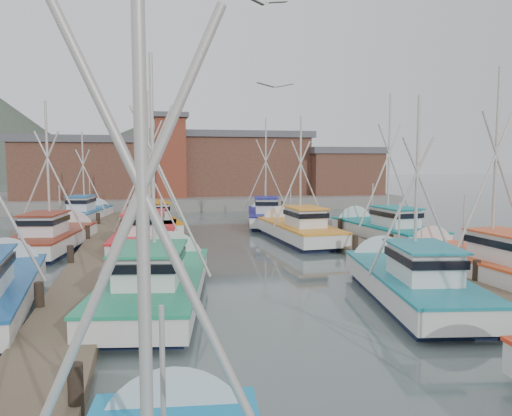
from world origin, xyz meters
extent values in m
plane|color=#475553|center=(0.00, 0.00, 0.00)|extent=(260.00, 260.00, 0.00)
cube|color=brown|center=(-7.00, 4.00, 0.20)|extent=(2.20, 46.00, 0.40)
cylinder|color=black|center=(-8.00, -2.00, 0.45)|extent=(0.30, 0.30, 1.50)
cylinder|color=black|center=(-8.00, 5.00, 0.45)|extent=(0.30, 0.30, 1.50)
cylinder|color=black|center=(-8.00, 12.00, 0.45)|extent=(0.30, 0.30, 1.50)
cylinder|color=black|center=(-8.00, 19.00, 0.45)|extent=(0.30, 0.30, 1.50)
cylinder|color=black|center=(-8.00, 26.00, 0.45)|extent=(0.30, 0.30, 1.50)
cylinder|color=black|center=(-6.00, -9.00, 0.45)|extent=(0.30, 0.30, 1.50)
cylinder|color=black|center=(-6.00, -2.00, 0.45)|extent=(0.30, 0.30, 1.50)
cylinder|color=black|center=(-6.00, 5.00, 0.45)|extent=(0.30, 0.30, 1.50)
cylinder|color=black|center=(-6.00, 12.00, 0.45)|extent=(0.30, 0.30, 1.50)
cylinder|color=black|center=(-6.00, 19.00, 0.45)|extent=(0.30, 0.30, 1.50)
cylinder|color=black|center=(-6.00, 26.00, 0.45)|extent=(0.30, 0.30, 1.50)
cube|color=brown|center=(7.00, 4.00, 0.20)|extent=(2.20, 46.00, 0.40)
cylinder|color=black|center=(6.00, -2.00, 0.45)|extent=(0.30, 0.30, 1.50)
cylinder|color=black|center=(6.00, 5.00, 0.45)|extent=(0.30, 0.30, 1.50)
cylinder|color=black|center=(6.00, 12.00, 0.45)|extent=(0.30, 0.30, 1.50)
cylinder|color=black|center=(6.00, 19.00, 0.45)|extent=(0.30, 0.30, 1.50)
cylinder|color=black|center=(6.00, 26.00, 0.45)|extent=(0.30, 0.30, 1.50)
cylinder|color=black|center=(8.00, -2.00, 0.45)|extent=(0.30, 0.30, 1.50)
cylinder|color=black|center=(8.00, 5.00, 0.45)|extent=(0.30, 0.30, 1.50)
cylinder|color=black|center=(8.00, 12.00, 0.45)|extent=(0.30, 0.30, 1.50)
cylinder|color=black|center=(8.00, 19.00, 0.45)|extent=(0.30, 0.30, 1.50)
cylinder|color=black|center=(8.00, 26.00, 0.45)|extent=(0.30, 0.30, 1.50)
cube|color=slate|center=(0.00, 37.00, 0.60)|extent=(44.00, 16.00, 1.20)
cube|color=brown|center=(-11.00, 35.00, 3.95)|extent=(12.00, 8.00, 5.50)
cube|color=#58585D|center=(-11.00, 35.00, 7.05)|extent=(12.72, 8.48, 0.70)
cube|color=brown|center=(6.00, 37.00, 4.30)|extent=(14.00, 9.00, 6.20)
cube|color=#58585D|center=(6.00, 37.00, 7.75)|extent=(14.84, 9.54, 0.70)
cube|color=brown|center=(17.00, 34.00, 3.45)|extent=(8.00, 6.00, 4.50)
cube|color=#58585D|center=(17.00, 34.00, 6.05)|extent=(8.48, 6.36, 0.70)
cube|color=brown|center=(-2.00, 33.00, 5.20)|extent=(3.00, 3.00, 8.00)
cube|color=#58585D|center=(-2.00, 33.00, 9.45)|extent=(3.60, 3.60, 0.50)
cone|color=#485345|center=(-5.00, 130.00, 0.00)|extent=(140.00, 140.00, 30.00)
cone|color=#485345|center=(35.00, 120.00, 0.00)|extent=(90.00, 90.00, 24.00)
cylinder|color=#B9B2A9|center=(-4.63, -14.59, 4.54)|extent=(0.12, 0.12, 6.87)
cylinder|color=#B9B2A9|center=(-5.14, -14.53, 3.73)|extent=(2.45, 0.36, 5.37)
cylinder|color=#B9B2A9|center=(-4.12, -14.65, 3.73)|extent=(2.45, 0.36, 5.37)
cylinder|color=#B9B2A9|center=(-4.45, -12.99, 2.30)|extent=(0.07, 0.07, 2.25)
cube|color=#0F1832|center=(-4.30, -1.29, 0.05)|extent=(4.09, 8.68, 0.70)
cube|color=silver|center=(-4.30, -1.29, 0.70)|extent=(4.65, 9.87, 0.80)
cube|color=#1C9061|center=(-4.30, -1.29, 1.08)|extent=(4.76, 9.98, 0.10)
cone|color=silver|center=(-3.49, 3.38, 0.55)|extent=(3.11, 1.59, 2.96)
cube|color=silver|center=(-4.49, -2.41, 1.65)|extent=(2.37, 3.13, 1.10)
cube|color=black|center=(-4.49, -2.41, 1.88)|extent=(2.54, 3.43, 0.28)
cube|color=#1C9061|center=(-4.49, -2.41, 2.24)|extent=(2.69, 3.64, 0.07)
cylinder|color=#B9B2A9|center=(-4.33, -1.48, 4.88)|extent=(0.15, 0.15, 7.56)
cylinder|color=#B9B2A9|center=(-4.93, -1.38, 3.99)|extent=(2.68, 0.56, 5.91)
cylinder|color=#B9B2A9|center=(-3.73, -1.58, 3.99)|extent=(2.68, 0.56, 5.91)
cylinder|color=#B9B2A9|center=(-4.01, 0.39, 2.30)|extent=(0.09, 0.09, 2.65)
cube|color=#0F1832|center=(4.62, -3.03, 0.05)|extent=(3.68, 7.79, 0.70)
cube|color=silver|center=(4.62, -3.03, 0.70)|extent=(4.18, 8.85, 0.80)
cube|color=teal|center=(4.62, -3.03, 1.08)|extent=(4.27, 8.95, 0.10)
cone|color=silver|center=(5.35, 1.16, 0.55)|extent=(2.81, 1.54, 2.66)
cube|color=silver|center=(4.45, -4.03, 1.65)|extent=(2.13, 2.81, 1.10)
cube|color=black|center=(4.45, -4.03, 1.88)|extent=(2.28, 3.08, 0.28)
cube|color=teal|center=(4.45, -4.03, 2.24)|extent=(2.42, 3.26, 0.07)
cylinder|color=#B9B2A9|center=(4.60, -3.19, 4.20)|extent=(0.14, 0.14, 6.20)
cylinder|color=#B9B2A9|center=(4.06, -3.10, 3.47)|extent=(2.21, 0.47, 4.85)
cylinder|color=#B9B2A9|center=(5.13, -3.29, 3.47)|extent=(2.21, 0.47, 4.85)
cylinder|color=#B9B2A9|center=(4.89, -1.52, 2.30)|extent=(0.08, 0.08, 2.37)
cone|color=silver|center=(-10.28, 3.36, 0.55)|extent=(2.95, 1.34, 2.86)
cube|color=#0F1832|center=(9.29, -0.98, 0.05)|extent=(3.08, 7.76, 0.70)
cube|color=silver|center=(9.29, -0.98, 0.70)|extent=(3.50, 8.82, 0.80)
cube|color=#D94D21|center=(9.29, -0.98, 1.08)|extent=(3.60, 8.91, 0.10)
cone|color=silver|center=(8.95, 3.32, 0.55)|extent=(2.80, 1.31, 2.73)
cube|color=silver|center=(9.37, -2.01, 1.65)|extent=(1.96, 2.72, 1.10)
cube|color=black|center=(9.37, -2.01, 1.88)|extent=(2.09, 2.98, 0.28)
cube|color=#D94D21|center=(9.37, -2.01, 2.24)|extent=(2.22, 3.16, 0.07)
cylinder|color=#B9B2A9|center=(9.30, -1.15, 4.95)|extent=(0.14, 0.14, 7.70)
cylinder|color=#B9B2A9|center=(8.72, -1.20, 4.05)|extent=(2.75, 0.31, 6.02)
cylinder|color=#B9B2A9|center=(9.88, -1.10, 4.05)|extent=(2.75, 0.31, 6.02)
cylinder|color=#B9B2A9|center=(9.17, 0.57, 2.30)|extent=(0.08, 0.08, 2.52)
cube|color=#0F1832|center=(-4.58, 10.00, 0.05)|extent=(3.44, 8.59, 0.70)
cube|color=silver|center=(-4.58, 10.00, 0.70)|extent=(3.91, 9.76, 0.80)
cube|color=red|center=(-4.58, 10.00, 1.08)|extent=(4.01, 9.86, 0.10)
cone|color=silver|center=(-4.16, 14.75, 0.55)|extent=(3.06, 1.35, 2.98)
cube|color=silver|center=(-4.67, 8.86, 1.65)|extent=(2.16, 3.01, 1.10)
cube|color=black|center=(-4.67, 8.86, 1.88)|extent=(2.31, 3.31, 0.28)
cube|color=red|center=(-4.67, 8.86, 2.24)|extent=(2.45, 3.51, 0.07)
cylinder|color=#B9B2A9|center=(-4.59, 9.81, 4.37)|extent=(0.14, 0.14, 6.53)
cylinder|color=#B9B2A9|center=(-5.20, 9.86, 3.60)|extent=(2.35, 0.30, 5.11)
cylinder|color=#B9B2A9|center=(-3.98, 9.76, 3.60)|extent=(2.35, 0.30, 5.11)
cylinder|color=#B9B2A9|center=(-4.43, 11.71, 2.30)|extent=(0.08, 0.08, 2.66)
cube|color=#0F1832|center=(4.68, 10.48, 0.05)|extent=(2.93, 7.70, 0.70)
cube|color=silver|center=(4.68, 10.48, 0.70)|extent=(3.33, 8.75, 0.80)
cube|color=orange|center=(4.68, 10.48, 1.08)|extent=(3.42, 8.84, 0.10)
cone|color=silver|center=(4.41, 14.77, 0.55)|extent=(2.75, 1.27, 2.69)
cube|color=silver|center=(4.74, 9.46, 1.65)|extent=(1.89, 2.68, 1.10)
cube|color=black|center=(4.74, 9.46, 1.88)|extent=(2.02, 2.95, 0.28)
cube|color=orange|center=(4.74, 9.46, 2.24)|extent=(2.14, 3.12, 0.07)
cylinder|color=#B9B2A9|center=(4.69, 10.31, 4.41)|extent=(0.13, 0.13, 6.62)
cylinder|color=#B9B2A9|center=(4.14, 10.28, 3.63)|extent=(2.37, 0.24, 5.18)
cylinder|color=#B9B2A9|center=(5.24, 10.35, 3.63)|extent=(2.37, 0.24, 5.18)
cylinder|color=#B9B2A9|center=(4.58, 12.03, 2.30)|extent=(0.07, 0.07, 2.40)
cube|color=#0F1832|center=(-9.74, 10.49, 0.05)|extent=(3.64, 7.94, 0.70)
cube|color=silver|center=(-9.74, 10.49, 0.70)|extent=(4.14, 9.02, 0.80)
cube|color=maroon|center=(-9.74, 10.49, 1.08)|extent=(4.24, 9.12, 0.10)
cone|color=silver|center=(-9.06, 14.78, 0.55)|extent=(2.85, 1.51, 2.71)
cube|color=silver|center=(-9.90, 9.46, 1.65)|extent=(2.13, 2.85, 1.10)
cube|color=black|center=(-9.90, 9.46, 1.88)|extent=(2.29, 3.12, 0.28)
cube|color=maroon|center=(-9.90, 9.46, 2.24)|extent=(2.43, 3.31, 0.07)
cylinder|color=#B9B2A9|center=(-9.76, 10.32, 4.68)|extent=(0.15, 0.15, 7.17)
cylinder|color=#B9B2A9|center=(-10.35, 10.42, 3.84)|extent=(2.55, 0.50, 5.61)
cylinder|color=#B9B2A9|center=(-9.17, 10.23, 3.84)|extent=(2.55, 0.50, 5.61)
cylinder|color=#B9B2A9|center=(-9.49, 12.04, 2.30)|extent=(0.09, 0.09, 2.61)
cube|color=#0F1832|center=(9.91, 9.31, 0.05)|extent=(3.30, 7.86, 0.70)
cube|color=silver|center=(9.91, 9.31, 0.70)|extent=(3.75, 8.93, 0.80)
cube|color=#047B7D|center=(9.91, 9.31, 1.08)|extent=(3.84, 9.02, 0.10)
cone|color=silver|center=(9.46, 13.62, 0.55)|extent=(2.84, 1.38, 2.74)
cube|color=silver|center=(10.02, 8.27, 1.65)|extent=(2.03, 2.77, 1.10)
cube|color=black|center=(10.02, 8.27, 1.88)|extent=(2.18, 3.04, 0.28)
cube|color=#047B7D|center=(10.02, 8.27, 2.24)|extent=(2.31, 3.23, 0.07)
cylinder|color=#B9B2A9|center=(9.93, 9.13, 5.07)|extent=(0.14, 0.14, 7.94)
cylinder|color=#B9B2A9|center=(9.35, 9.07, 4.14)|extent=(2.83, 0.39, 6.20)
cylinder|color=#B9B2A9|center=(10.51, 9.20, 4.14)|extent=(2.83, 0.39, 6.20)
cylinder|color=#B9B2A9|center=(9.75, 10.86, 2.30)|extent=(0.08, 0.08, 2.54)
cube|color=#0F1832|center=(-4.30, 16.59, 0.05)|extent=(3.57, 8.24, 0.70)
cube|color=silver|center=(-4.30, 16.59, 0.70)|extent=(4.06, 9.36, 0.80)
cube|color=#D47802|center=(-4.30, 16.59, 1.08)|extent=(4.16, 9.46, 0.10)
cone|color=silver|center=(-4.87, 21.08, 0.55)|extent=(2.95, 1.45, 2.83)
cube|color=silver|center=(-4.17, 15.51, 1.65)|extent=(2.16, 2.93, 1.10)
cube|color=black|center=(-4.17, 15.51, 1.88)|extent=(2.31, 3.21, 0.28)
cube|color=#D47802|center=(-4.17, 15.51, 2.24)|extent=(2.45, 3.41, 0.07)
cylinder|color=#B9B2A9|center=(-4.28, 16.41, 5.43)|extent=(0.14, 0.14, 8.65)
cylinder|color=#B9B2A9|center=(-4.86, 16.33, 4.41)|extent=(3.07, 0.48, 6.76)
cylinder|color=#B9B2A9|center=(-3.71, 16.48, 4.41)|extent=(3.07, 0.48, 6.76)
cylinder|color=#B9B2A9|center=(-4.51, 18.21, 2.30)|extent=(0.08, 0.08, 2.53)
cube|color=#0F1832|center=(4.47, 18.39, 0.05)|extent=(3.54, 7.15, 0.70)
cube|color=silver|center=(4.47, 18.39, 0.70)|extent=(4.02, 8.12, 0.80)
cube|color=navy|center=(4.47, 18.39, 1.08)|extent=(4.11, 8.21, 0.10)
cone|color=silver|center=(5.24, 22.20, 0.55)|extent=(2.60, 1.56, 2.43)
cube|color=silver|center=(4.28, 17.47, 1.65)|extent=(2.00, 2.60, 1.10)
cube|color=black|center=(4.28, 17.47, 1.88)|extent=(2.15, 2.84, 0.28)
cube|color=navy|center=(4.28, 17.47, 2.24)|extent=(2.28, 3.02, 0.07)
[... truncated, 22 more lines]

